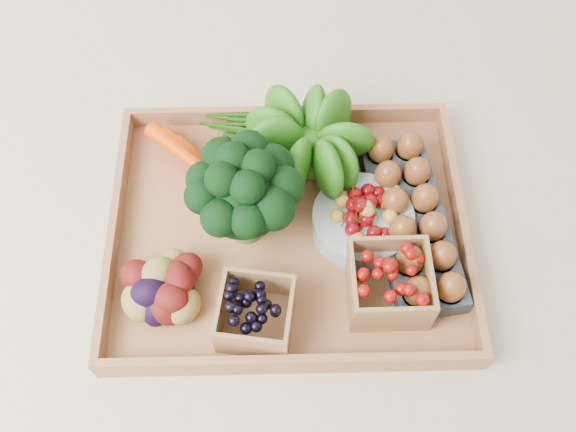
{
  "coord_description": "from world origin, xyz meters",
  "views": [
    {
      "loc": [
        -0.01,
        -0.49,
        0.9
      ],
      "look_at": [
        0.0,
        0.0,
        0.06
      ],
      "focal_mm": 40.0,
      "sensor_mm": 36.0,
      "label": 1
    }
  ],
  "objects_px": {
    "broccoli": "(244,208)",
    "tray": "(288,233)",
    "cherry_bowl": "(362,222)",
    "egg_carton": "(410,224)"
  },
  "relations": [
    {
      "from": "tray",
      "to": "cherry_bowl",
      "type": "bearing_deg",
      "value": 0.78
    },
    {
      "from": "broccoli",
      "to": "egg_carton",
      "type": "height_order",
      "value": "broccoli"
    },
    {
      "from": "egg_carton",
      "to": "broccoli",
      "type": "bearing_deg",
      "value": 172.32
    },
    {
      "from": "tray",
      "to": "cherry_bowl",
      "type": "relative_size",
      "value": 3.51
    },
    {
      "from": "cherry_bowl",
      "to": "egg_carton",
      "type": "distance_m",
      "value": 0.08
    },
    {
      "from": "tray",
      "to": "cherry_bowl",
      "type": "height_order",
      "value": "cherry_bowl"
    },
    {
      "from": "cherry_bowl",
      "to": "egg_carton",
      "type": "bearing_deg",
      "value": -2.93
    },
    {
      "from": "broccoli",
      "to": "cherry_bowl",
      "type": "height_order",
      "value": "broccoli"
    },
    {
      "from": "tray",
      "to": "egg_carton",
      "type": "distance_m",
      "value": 0.19
    },
    {
      "from": "broccoli",
      "to": "tray",
      "type": "bearing_deg",
      "value": -1.33
    }
  ]
}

